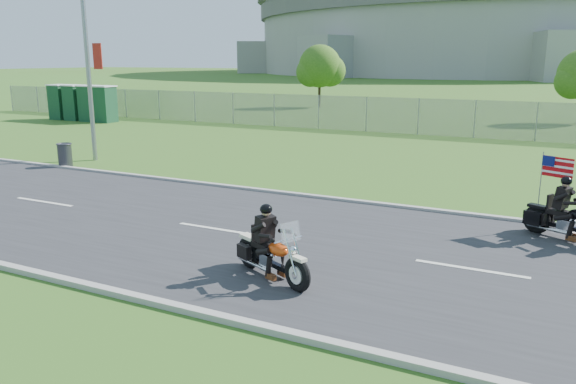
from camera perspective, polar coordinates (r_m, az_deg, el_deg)
The scene contains 15 objects.
ground at distance 12.91m, azimuth 0.24°, elevation -5.13°, with size 420.00×420.00×0.00m, color #3C5A1C.
road at distance 12.90m, azimuth 0.24°, elevation -5.05°, with size 120.00×8.00×0.04m, color #28282B.
curb_north at distance 16.48m, azimuth 6.48°, elevation -0.93°, with size 120.00×0.18×0.12m, color #9E9B93.
curb_south at distance 9.68m, azimuth -10.66°, elevation -11.59°, with size 120.00×0.18×0.12m, color #9E9B93.
fence at distance 32.83m, azimuth 7.97°, elevation 7.83°, with size 60.00×0.03×2.00m, color gray.
stadium at distance 183.12m, azimuth 19.28°, elevation 16.26°, with size 140.40×140.40×29.20m.
streetlight at distance 24.51m, azimuth -19.59°, elevation 16.24°, with size 0.90×2.46×10.00m.
porta_toilet_a at distance 39.28m, azimuth -18.06°, elevation 8.43°, with size 1.10×1.10×2.30m, color #144024.
porta_toilet_b at distance 40.27m, azimuth -19.50°, elevation 8.43°, with size 1.10×1.10×2.30m, color #144024.
porta_toilet_c at distance 41.29m, azimuth -20.87°, elevation 8.42°, with size 1.10×1.10×2.30m, color #144024.
porta_toilet_d at distance 42.32m, azimuth -22.18°, elevation 8.41°, with size 1.10×1.10×2.30m, color #144024.
tree_fence_mid at distance 49.02m, azimuth 3.31°, elevation 12.43°, with size 3.96×3.69×5.30m.
motorcycle_lead at distance 10.68m, azimuth -1.75°, elevation -6.52°, with size 2.03×1.13×1.46m.
motorcycle_follow at distance 14.33m, azimuth 26.71°, elevation -2.55°, with size 2.10×1.21×1.87m.
trash_can at distance 23.34m, azimuth -21.72°, elevation 3.44°, with size 0.53×0.53×0.91m, color #313135.
Camera 1 is at (5.42, -10.98, 4.10)m, focal length 35.00 mm.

